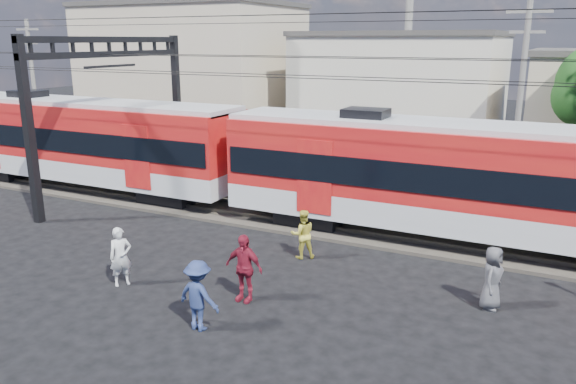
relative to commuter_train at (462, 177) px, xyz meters
name	(u,v)px	position (x,y,z in m)	size (l,w,h in m)	color
ground	(205,314)	(-4.91, -8.00, -2.40)	(120.00, 120.00, 0.00)	black
track_bed	(324,223)	(-4.91, 0.00, -2.34)	(70.00, 3.40, 0.12)	#2D2823
rail_near	(316,226)	(-4.91, -0.75, -2.22)	(70.00, 0.12, 0.12)	#59544C
rail_far	(331,215)	(-4.91, 0.75, -2.22)	(70.00, 0.12, 0.12)	#59544C
commuter_train	(462,177)	(0.00, 0.00, 0.00)	(50.30, 3.08, 4.17)	black
catenary	(136,80)	(-13.56, 0.00, 2.73)	(70.00, 9.30, 7.52)	black
building_west	(194,70)	(-21.91, 16.00, 2.25)	(14.28, 10.20, 9.30)	tan
building_midwest	(405,88)	(-6.91, 19.00, 1.25)	(12.24, 12.24, 7.30)	beige
utility_pole_mid	(520,95)	(1.09, 7.00, 2.13)	(1.80, 0.24, 8.50)	slate
utility_pole_west	(33,82)	(-26.91, 6.00, 1.88)	(1.80, 0.24, 8.00)	slate
pedestrian_a	(121,257)	(-8.05, -7.53, -1.55)	(0.62, 0.41, 1.70)	silver
pedestrian_b	(303,234)	(-4.26, -3.40, -1.60)	(0.78, 0.61, 1.60)	gold
pedestrian_c	(198,296)	(-4.58, -8.71, -1.52)	(1.14, 0.66, 1.77)	navy
pedestrian_d	(244,268)	(-4.40, -6.87, -1.47)	(1.10, 0.46, 1.87)	maroon
pedestrian_e	(492,278)	(1.61, -4.46, -1.55)	(0.83, 0.54, 1.70)	#434348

